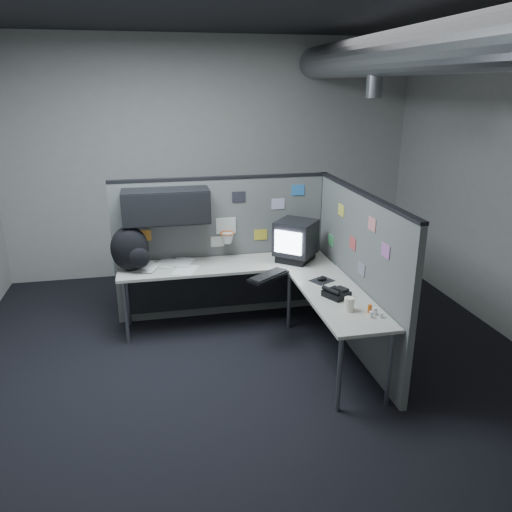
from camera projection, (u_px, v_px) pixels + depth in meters
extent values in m
cube|color=black|center=(253.00, 369.00, 4.78)|extent=(5.60, 5.60, 0.01)
cube|color=#9E9E99|center=(212.00, 160.00, 6.85)|extent=(5.60, 0.01, 3.20)
cube|color=#9E9E99|center=(419.00, 395.00, 1.66)|extent=(5.60, 0.01, 3.20)
cylinder|color=slate|center=(418.00, 50.00, 4.12)|extent=(0.40, 5.49, 0.40)
cylinder|color=slate|center=(374.00, 82.00, 4.94)|extent=(0.16, 0.16, 0.30)
cube|color=#5D5F5D|center=(223.00, 249.00, 5.70)|extent=(2.43, 0.06, 1.60)
cube|color=black|center=(221.00, 178.00, 5.44)|extent=(2.43, 0.07, 0.03)
cube|color=black|center=(321.00, 242.00, 5.93)|extent=(0.07, 0.07, 1.60)
cube|color=black|center=(166.00, 206.00, 5.21)|extent=(0.90, 0.35, 0.35)
cube|color=black|center=(167.00, 210.00, 5.05)|extent=(0.90, 0.02, 0.33)
cube|color=silver|center=(226.00, 226.00, 5.58)|extent=(0.22, 0.02, 0.18)
torus|color=#D85914|center=(227.00, 233.00, 5.52)|extent=(0.16, 0.16, 0.01)
cone|color=white|center=(227.00, 238.00, 5.54)|extent=(0.14, 0.14, 0.11)
cube|color=orange|center=(144.00, 235.00, 5.43)|extent=(0.15, 0.01, 0.12)
cube|color=#26262D|center=(239.00, 197.00, 5.51)|extent=(0.15, 0.01, 0.12)
cube|color=gold|center=(261.00, 235.00, 5.71)|extent=(0.15, 0.01, 0.12)
cube|color=silver|center=(278.00, 204.00, 5.63)|extent=(0.15, 0.01, 0.12)
cube|color=#337FCC|center=(298.00, 190.00, 5.63)|extent=(0.15, 0.01, 0.12)
cube|color=silver|center=(217.00, 242.00, 5.63)|extent=(0.15, 0.01, 0.12)
cube|color=#5D5F5D|center=(357.00, 274.00, 4.93)|extent=(0.06, 2.23, 1.60)
cube|color=black|center=(363.00, 193.00, 4.66)|extent=(0.07, 2.23, 0.03)
cube|color=#E5D84C|center=(341.00, 210.00, 5.14)|extent=(0.01, 0.15, 0.12)
cube|color=#CC4C4C|center=(353.00, 243.00, 4.90)|extent=(0.01, 0.15, 0.12)
cube|color=#D87F7F|center=(372.00, 224.00, 4.43)|extent=(0.01, 0.15, 0.12)
cube|color=#4CB266|center=(331.00, 240.00, 5.51)|extent=(0.01, 0.15, 0.12)
cube|color=#B266B2|center=(386.00, 251.00, 4.21)|extent=(0.01, 0.15, 0.12)
cube|color=gray|center=(361.00, 269.00, 4.73)|extent=(0.01, 0.15, 0.12)
cube|color=#BAB5A8|center=(226.00, 265.00, 5.43)|extent=(2.30, 0.56, 0.03)
cube|color=#BAB5A8|center=(337.00, 296.00, 4.63)|extent=(0.56, 1.55, 0.03)
cube|color=black|center=(224.00, 284.00, 5.74)|extent=(2.18, 0.02, 0.55)
cylinder|color=gray|center=(126.00, 313.00, 5.14)|extent=(0.04, 0.04, 0.70)
cylinder|color=gray|center=(128.00, 296.00, 5.54)|extent=(0.04, 0.04, 0.70)
cylinder|color=gray|center=(289.00, 299.00, 5.47)|extent=(0.04, 0.04, 0.70)
cylinder|color=gray|center=(339.00, 374.00, 4.05)|extent=(0.04, 0.04, 0.70)
cylinder|color=gray|center=(389.00, 368.00, 4.13)|extent=(0.04, 0.04, 0.70)
cube|color=black|center=(295.00, 257.00, 5.53)|extent=(0.49, 0.50, 0.07)
cube|color=black|center=(296.00, 237.00, 5.46)|extent=(0.55, 0.55, 0.37)
cube|color=silver|center=(288.00, 243.00, 5.28)|extent=(0.24, 0.21, 0.24)
cube|color=black|center=(268.00, 276.00, 5.03)|extent=(0.48, 0.42, 0.03)
cube|color=black|center=(268.00, 275.00, 5.02)|extent=(0.43, 0.38, 0.01)
cube|color=black|center=(322.00, 281.00, 4.95)|extent=(0.26, 0.25, 0.01)
ellipsoid|color=black|center=(322.00, 278.00, 4.95)|extent=(0.11, 0.09, 0.04)
cube|color=black|center=(336.00, 294.00, 4.57)|extent=(0.26, 0.27, 0.06)
cylinder|color=black|center=(331.00, 290.00, 4.53)|extent=(0.12, 0.19, 0.04)
cube|color=black|center=(341.00, 289.00, 4.59)|extent=(0.13, 0.14, 0.02)
cylinder|color=silver|center=(375.00, 311.00, 4.22)|extent=(0.04, 0.04, 0.06)
cylinder|color=silver|center=(371.00, 315.00, 4.17)|extent=(0.04, 0.04, 0.05)
cylinder|color=silver|center=(381.00, 315.00, 4.17)|extent=(0.03, 0.03, 0.04)
cylinder|color=#D85914|center=(370.00, 309.00, 4.25)|extent=(0.04, 0.04, 0.07)
cylinder|color=white|center=(349.00, 304.00, 4.28)|extent=(0.11, 0.11, 0.12)
cube|color=white|center=(185.00, 270.00, 5.25)|extent=(0.32, 0.36, 0.00)
cube|color=white|center=(167.00, 263.00, 5.43)|extent=(0.31, 0.36, 0.00)
cube|color=white|center=(141.00, 265.00, 5.38)|extent=(0.31, 0.36, 0.00)
cube|color=white|center=(182.00, 262.00, 5.45)|extent=(0.31, 0.36, 0.00)
cube|color=white|center=(147.00, 267.00, 5.28)|extent=(0.31, 0.36, 0.00)
cube|color=white|center=(137.00, 260.00, 5.51)|extent=(0.32, 0.36, 0.00)
ellipsoid|color=black|center=(130.00, 249.00, 5.17)|extent=(0.45, 0.38, 0.48)
ellipsoid|color=black|center=(139.00, 258.00, 5.08)|extent=(0.24, 0.17, 0.21)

